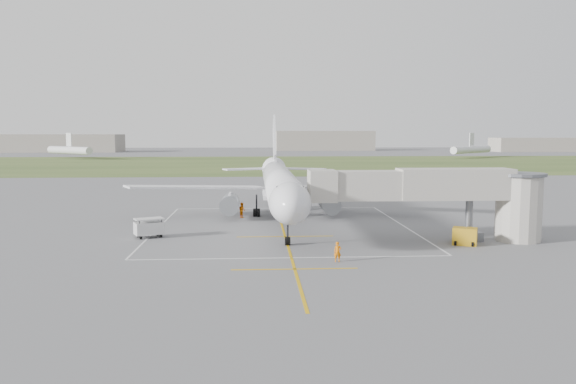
{
  "coord_description": "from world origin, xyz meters",
  "views": [
    {
      "loc": [
        -3.06,
        -67.1,
        10.64
      ],
      "look_at": [
        0.66,
        -4.0,
        4.0
      ],
      "focal_mm": 35.0,
      "sensor_mm": 36.0,
      "label": 1
    }
  ],
  "objects": [
    {
      "name": "distant_aircraft",
      "position": [
        5.39,
        172.55,
        3.59
      ],
      "size": [
        197.19,
        24.77,
        8.85
      ],
      "color": "silver",
      "rests_on": "ground"
    },
    {
      "name": "ramp_worker_wing",
      "position": [
        -4.74,
        3.27,
        0.97
      ],
      "size": [
        1.12,
        1.19,
        1.95
      ],
      "primitive_type": "imported",
      "rotation": [
        0.0,
        0.0,
        2.12
      ],
      "color": "orange",
      "rests_on": "ground"
    },
    {
      "name": "ramp_worker_nose",
      "position": [
        3.74,
        -21.69,
        0.84
      ],
      "size": [
        0.64,
        0.45,
        1.68
      ],
      "primitive_type": "imported",
      "rotation": [
        0.0,
        0.0,
        -0.09
      ],
      "color": "orange",
      "rests_on": "ground"
    },
    {
      "name": "airliner",
      "position": [
        -0.0,
        0.75,
        4.39
      ],
      "size": [
        38.93,
        46.75,
        13.52
      ],
      "color": "silver",
      "rests_on": "ground"
    },
    {
      "name": "baggage_cart",
      "position": [
        -13.94,
        -9.66,
        1.01
      ],
      "size": [
        3.3,
        2.73,
        1.98
      ],
      "rotation": [
        0.0,
        0.0,
        0.43
      ],
      "color": "silver",
      "rests_on": "ground"
    },
    {
      "name": "distant_hangars",
      "position": [
        -16.15,
        265.19,
        5.17
      ],
      "size": [
        345.0,
        49.0,
        12.0
      ],
      "color": "gray",
      "rests_on": "ground"
    },
    {
      "name": "ground",
      "position": [
        0.0,
        0.0,
        0.0
      ],
      "size": [
        700.0,
        700.0,
        0.0
      ],
      "primitive_type": "plane",
      "color": "#59595C",
      "rests_on": "ground"
    },
    {
      "name": "jet_bridge",
      "position": [
        15.72,
        -13.5,
        4.74
      ],
      "size": [
        23.4,
        5.0,
        7.2
      ],
      "color": "#ACA89B",
      "rests_on": "ground"
    },
    {
      "name": "gpu_unit",
      "position": [
        16.9,
        -15.4,
        0.82
      ],
      "size": [
        2.62,
        2.27,
        1.67
      ],
      "rotation": [
        0.0,
        0.0,
        -0.43
      ],
      "color": "#BB8B17",
      "rests_on": "ground"
    },
    {
      "name": "apron_markings",
      "position": [
        0.0,
        -5.82,
        0.01
      ],
      "size": [
        28.2,
        60.0,
        0.01
      ],
      "color": "#CD980C",
      "rests_on": "ground"
    },
    {
      "name": "grass_strip",
      "position": [
        0.0,
        130.0,
        0.01
      ],
      "size": [
        700.0,
        120.0,
        0.02
      ],
      "primitive_type": "cube",
      "color": "#374C21",
      "rests_on": "ground"
    }
  ]
}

